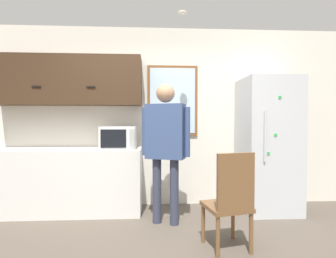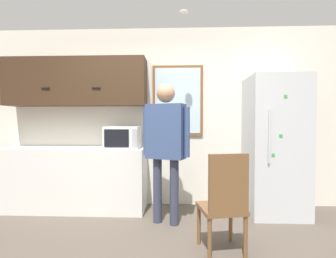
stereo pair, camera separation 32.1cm
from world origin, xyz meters
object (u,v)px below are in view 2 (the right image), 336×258
Objects in this scene: person at (166,138)px; refrigerator at (275,146)px; microwave at (123,137)px; chair at (224,201)px.

refrigerator is at bearing 34.42° from person.
microwave is 0.25× the size of refrigerator.
refrigerator is (2.12, -0.03, -0.11)m from microwave.
person is 1.77× the size of chair.
chair is at bearing -127.46° from refrigerator.
microwave is at bearing -55.76° from chair.
microwave is 0.27× the size of person.
microwave is at bearing 179.08° from refrigerator.
refrigerator is at bearing -139.33° from chair.
refrigerator reaches higher than microwave.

